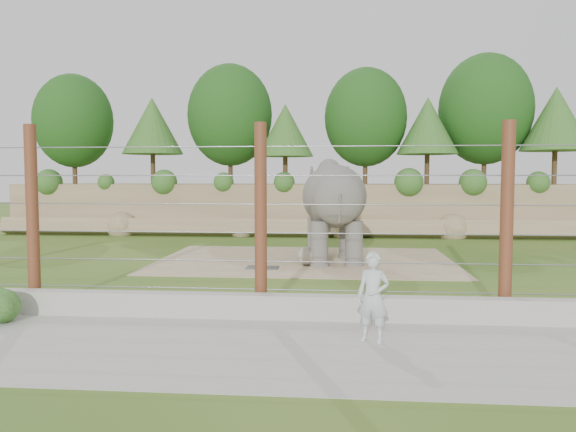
# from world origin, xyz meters

# --- Properties ---
(ground) EXTENTS (90.00, 90.00, 0.00)m
(ground) POSITION_xyz_m (0.00, 0.00, 0.00)
(ground) COLOR #315C1B
(ground) RESTS_ON ground
(back_embankment) EXTENTS (30.00, 5.52, 8.77)m
(back_embankment) POSITION_xyz_m (0.59, 12.68, 3.97)
(back_embankment) COLOR #866E52
(back_embankment) RESTS_ON ground
(dirt_patch) EXTENTS (10.00, 7.00, 0.02)m
(dirt_patch) POSITION_xyz_m (0.50, 3.00, 0.01)
(dirt_patch) COLOR tan
(dirt_patch) RESTS_ON ground
(drain_grate) EXTENTS (1.00, 0.60, 0.03)m
(drain_grate) POSITION_xyz_m (-0.73, 1.16, 0.04)
(drain_grate) COLOR #262628
(drain_grate) RESTS_ON dirt_patch
(elephant) EXTENTS (2.26, 4.41, 3.44)m
(elephant) POSITION_xyz_m (1.49, 2.73, 1.72)
(elephant) COLOR #5A5750
(elephant) RESTS_ON ground
(stone_ball) EXTENTS (0.60, 0.60, 0.60)m
(stone_ball) POSITION_xyz_m (0.61, 1.84, 0.32)
(stone_ball) COLOR gray
(stone_ball) RESTS_ON dirt_patch
(retaining_wall) EXTENTS (26.00, 0.35, 0.50)m
(retaining_wall) POSITION_xyz_m (0.00, -5.00, 0.25)
(retaining_wall) COLOR #A7A59B
(retaining_wall) RESTS_ON ground
(walkway) EXTENTS (26.00, 4.00, 0.01)m
(walkway) POSITION_xyz_m (0.00, -7.00, 0.01)
(walkway) COLOR #A7A59B
(walkway) RESTS_ON ground
(barrier_fence) EXTENTS (20.26, 0.26, 4.00)m
(barrier_fence) POSITION_xyz_m (0.00, -4.50, 2.00)
(barrier_fence) COLOR #5E3117
(barrier_fence) RESTS_ON ground
(walkway_shrub) EXTENTS (0.75, 0.75, 0.75)m
(walkway_shrub) POSITION_xyz_m (-4.99, -5.80, 0.38)
(walkway_shrub) COLOR #1F5820
(walkway_shrub) RESTS_ON walkway
(zookeeper) EXTENTS (0.66, 0.53, 1.57)m
(zookeeper) POSITION_xyz_m (2.22, -6.43, 0.79)
(zookeeper) COLOR #B0B4BA
(zookeeper) RESTS_ON walkway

